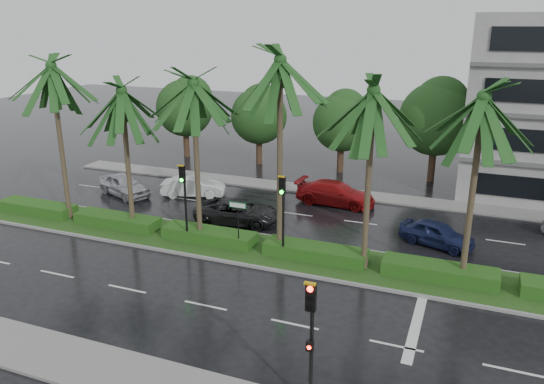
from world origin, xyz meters
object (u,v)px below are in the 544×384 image
at_px(signal_near, 311,339).
at_px(signal_median_left, 184,192).
at_px(car_blue, 437,234).
at_px(street_sign, 238,214).
at_px(car_silver, 124,185).
at_px(car_white, 193,186).
at_px(car_darkgrey, 238,212).
at_px(car_red, 335,193).

distance_m(signal_near, signal_median_left, 13.93).
bearing_deg(car_blue, street_sign, 136.03).
height_order(signal_median_left, car_blue, signal_median_left).
xyz_separation_m(signal_median_left, car_silver, (-8.31, 5.86, -2.25)).
height_order(street_sign, car_silver, street_sign).
bearing_deg(signal_near, car_white, 128.80).
xyz_separation_m(signal_median_left, car_darkgrey, (1.20, 3.96, -2.29)).
relative_size(signal_near, street_sign, 1.68).
relative_size(signal_median_left, car_red, 0.84).
xyz_separation_m(street_sign, car_silver, (-11.31, 5.68, -1.37)).
relative_size(street_sign, car_darkgrey, 0.51).
xyz_separation_m(signal_near, signal_median_left, (-10.00, 9.69, 0.49)).
bearing_deg(car_blue, signal_near, -170.00).
height_order(signal_near, car_silver, signal_near).
bearing_deg(car_red, street_sign, 167.15).
distance_m(car_white, car_red, 9.70).
xyz_separation_m(car_darkgrey, car_red, (4.50, 5.46, 0.05)).
xyz_separation_m(signal_median_left, car_red, (5.70, 9.42, -2.24)).
relative_size(signal_near, car_silver, 0.99).
distance_m(car_darkgrey, car_blue, 11.34).
height_order(signal_median_left, car_red, signal_median_left).
bearing_deg(car_darkgrey, car_white, 46.61).
bearing_deg(signal_median_left, car_red, 58.85).
bearing_deg(car_darkgrey, street_sign, -162.76).
relative_size(signal_near, car_white, 1.01).
bearing_deg(car_blue, car_darkgrey, 114.35).
relative_size(car_white, car_blue, 1.09).
bearing_deg(car_white, car_red, -97.31).
bearing_deg(car_red, car_white, 104.97).
xyz_separation_m(signal_near, car_silver, (-18.31, 15.55, -1.75)).
relative_size(car_darkgrey, car_red, 0.98).
bearing_deg(car_red, signal_near, -163.89).
distance_m(car_darkgrey, car_red, 7.08).
height_order(signal_median_left, car_silver, signal_median_left).
height_order(street_sign, car_white, street_sign).
bearing_deg(street_sign, signal_median_left, -176.53).
xyz_separation_m(car_white, car_darkgrey, (5.00, -3.52, -0.00)).
relative_size(street_sign, car_silver, 0.59).
xyz_separation_m(street_sign, car_red, (2.70, 9.24, -1.37)).
bearing_deg(signal_median_left, street_sign, 3.47).
bearing_deg(car_white, street_sign, -155.85).
relative_size(signal_median_left, car_blue, 1.10).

